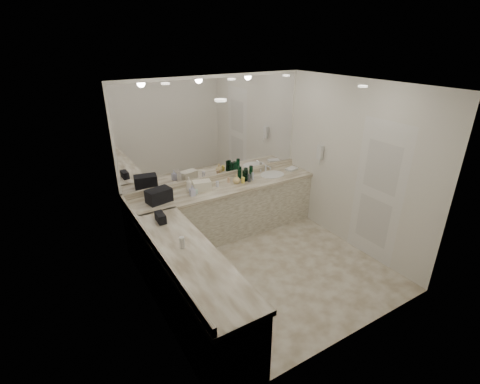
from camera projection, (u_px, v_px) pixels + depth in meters
floor at (266, 270)px, 5.08m from camera, size 3.20×3.20×0.00m
ceiling at (272, 86)px, 4.02m from camera, size 3.20×3.20×0.00m
wall_back at (216, 157)px, 5.72m from camera, size 3.20×0.02×2.60m
wall_left at (149, 219)px, 3.80m from camera, size 0.02×3.00×2.60m
wall_right at (354, 167)px, 5.31m from camera, size 0.02×3.00×2.60m
vanity_back_base at (225, 212)px, 5.85m from camera, size 3.20×0.60×0.84m
vanity_back_top at (225, 188)px, 5.66m from camera, size 3.20×0.64×0.06m
vanity_left_base at (190, 289)px, 4.06m from camera, size 0.60×2.40×0.84m
vanity_left_top at (189, 256)px, 3.89m from camera, size 0.64×2.42×0.06m
backsplash_back at (217, 177)px, 5.85m from camera, size 3.20×0.04×0.10m
backsplash_left at (154, 245)px, 3.95m from camera, size 0.04×3.00×0.10m
mirror_back at (215, 129)px, 5.52m from camera, size 3.12×0.01×1.55m
mirror_left at (145, 178)px, 3.61m from camera, size 0.01×2.92×1.55m
sink at (272, 175)px, 6.10m from camera, size 0.44×0.44×0.03m
faucet at (265, 168)px, 6.24m from camera, size 0.24×0.16×0.14m
wall_phone at (320, 152)px, 5.81m from camera, size 0.06×0.10×0.24m
door at (378, 193)px, 5.02m from camera, size 0.02×0.82×2.10m
black_toiletry_bag at (159, 196)px, 5.06m from camera, size 0.39×0.28×0.20m
black_bag_spill at (161, 218)px, 4.53m from camera, size 0.11×0.22×0.12m
cream_cosmetic_case at (202, 186)px, 5.46m from camera, size 0.31×0.23×0.16m
hand_towel at (292, 169)px, 6.32m from camera, size 0.25×0.19×0.04m
lotion_left at (182, 243)px, 3.96m from camera, size 0.06×0.06×0.14m
soap_bottle_a at (189, 184)px, 5.40m from camera, size 0.10×0.10×0.24m
soap_bottle_b at (192, 191)px, 5.26m from camera, size 0.08×0.08×0.17m
soap_bottle_c at (236, 179)px, 5.71m from camera, size 0.15×0.15×0.16m
green_bottle_0 at (246, 173)px, 5.91m from camera, size 0.07×0.07×0.19m
green_bottle_1 at (240, 173)px, 5.91m from camera, size 0.07×0.07×0.21m
green_bottle_2 at (246, 175)px, 5.81m from camera, size 0.06×0.06×0.19m
green_bottle_3 at (245, 176)px, 5.79m from camera, size 0.07×0.07×0.19m
green_bottle_4 at (251, 172)px, 5.93m from camera, size 0.06×0.06×0.22m
amenity_bottle_0 at (249, 178)px, 5.78m from camera, size 0.05×0.05×0.13m
amenity_bottle_1 at (228, 180)px, 5.77m from camera, size 0.04×0.04×0.09m
amenity_bottle_2 at (217, 184)px, 5.61m from camera, size 0.05×0.05×0.09m
amenity_bottle_3 at (253, 176)px, 5.85m from camera, size 0.04×0.04×0.13m
amenity_bottle_4 at (243, 180)px, 5.74m from camera, size 0.06×0.06×0.10m
amenity_bottle_5 at (152, 199)px, 5.08m from camera, size 0.05×0.05×0.11m
amenity_bottle_6 at (196, 192)px, 5.36m from camera, size 0.06×0.06×0.06m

